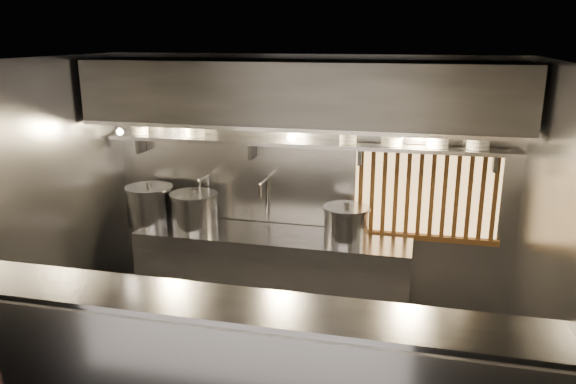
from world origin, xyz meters
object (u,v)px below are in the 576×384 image
at_px(pendant_bulb, 292,137).
at_px(stock_pot_right, 346,224).
at_px(heat_lamp, 118,126).
at_px(stock_pot_mid, 194,210).
at_px(stock_pot_left, 150,205).

bearing_deg(pendant_bulb, stock_pot_right, -7.52).
distance_m(heat_lamp, stock_pot_right, 2.61).
height_order(pendant_bulb, stock_pot_mid, pendant_bulb).
distance_m(stock_pot_mid, stock_pot_right, 1.71).
relative_size(stock_pot_left, stock_pot_mid, 0.78).
relative_size(heat_lamp, pendant_bulb, 1.87).
height_order(heat_lamp, pendant_bulb, heat_lamp).
height_order(heat_lamp, stock_pot_right, heat_lamp).
bearing_deg(heat_lamp, stock_pot_left, 63.69).
relative_size(pendant_bulb, stock_pot_right, 0.29).
bearing_deg(pendant_bulb, stock_pot_left, -178.25).
relative_size(pendant_bulb, stock_pot_left, 0.33).
bearing_deg(stock_pot_left, heat_lamp, -116.31).
bearing_deg(stock_pot_right, pendant_bulb, 172.48).
height_order(heat_lamp, stock_pot_mid, heat_lamp).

